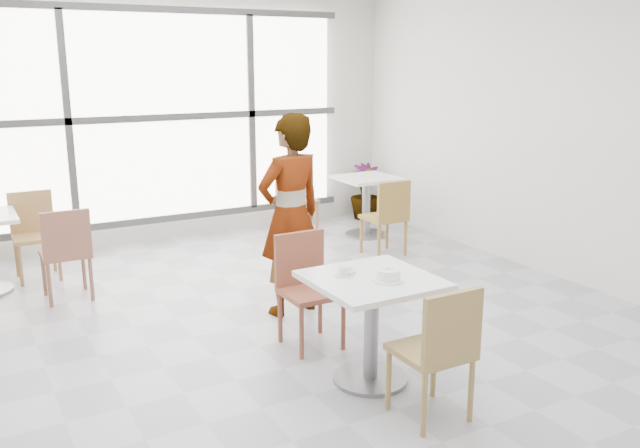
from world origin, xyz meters
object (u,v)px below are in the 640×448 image
chair_far (306,281)px  bg_chair_left_far (34,229)px  main_table (372,310)px  chair_near (440,346)px  coffee_cup (345,271)px  oatmeal_bowl (388,275)px  plant_right (366,192)px  bg_chair_right_near (388,213)px  bg_chair_left_near (66,248)px  bg_chair_right_far (294,194)px  person (290,215)px  bg_table_right (366,198)px

chair_far → bg_chair_left_far: size_ratio=1.00×
main_table → bg_chair_left_far: size_ratio=0.92×
chair_near → coffee_cup: size_ratio=5.47×
oatmeal_bowl → plant_right: size_ratio=0.27×
main_table → oatmeal_bowl: oatmeal_bowl is taller
chair_far → bg_chair_right_near: (1.91, 1.63, 0.00)m
main_table → coffee_cup: size_ratio=5.03×
oatmeal_bowl → bg_chair_left_near: 3.23m
coffee_cup → bg_chair_right_near: 3.04m
chair_far → bg_chair_left_near: bearing=127.8°
bg_chair_right_far → plant_right: size_ratio=1.14×
bg_chair_right_near → bg_chair_right_far: 1.53m
chair_near → bg_chair_left_near: 3.69m
bg_chair_right_far → bg_chair_left_near: bearing=-157.6°
person → plant_right: bearing=-142.6°
person → bg_table_right: person is taller
oatmeal_bowl → person: bearing=87.5°
bg_table_right → bg_chair_left_near: bg_chair_left_near is taller
bg_table_right → coffee_cup: bearing=-125.4°
main_table → bg_chair_right_far: bg_chair_right_far is taller
main_table → bg_chair_right_near: (1.84, 2.43, -0.02)m
bg_table_right → bg_chair_right_far: (-0.71, 0.58, 0.01)m
bg_chair_left_far → bg_chair_right_far: (3.12, 0.30, 0.00)m
chair_far → bg_chair_right_near: bearing=40.4°
bg_chair_right_far → bg_table_right: bearing=-39.4°
coffee_cup → bg_chair_right_far: 4.10m
chair_near → chair_far: 1.45m
main_table → person: (0.12, 1.44, 0.35)m
bg_chair_left_near → bg_chair_left_far: size_ratio=1.00×
bg_table_right → bg_chair_left_near: (-3.67, -0.64, 0.01)m
main_table → plant_right: 4.87m
main_table → bg_table_right: size_ratio=1.07×
plant_right → bg_table_right: bearing=-122.9°
chair_near → bg_table_right: bearing=-117.6°
oatmeal_bowl → bg_chair_right_far: (1.37, 4.01, -0.29)m
bg_chair_left_far → coffee_cup: bearing=-65.8°
chair_near → plant_right: (2.58, 4.74, -0.12)m
coffee_cup → plant_right: coffee_cup is taller
main_table → bg_chair_left_near: size_ratio=0.92×
coffee_cup → plant_right: (2.77, 3.96, -0.40)m
chair_far → coffee_cup: chair_far is taller
bg_table_right → main_table: bearing=-122.7°
person → bg_chair_right_near: size_ratio=2.00×
bg_chair_left_far → plant_right: 4.36m
bg_chair_left_near → bg_chair_right_near: size_ratio=1.00×
main_table → bg_table_right: same height
main_table → chair_near: chair_near is taller
chair_far → coffee_cup: size_ratio=5.47×
chair_far → plant_right: chair_far is taller
main_table → bg_chair_right_near: size_ratio=0.92×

